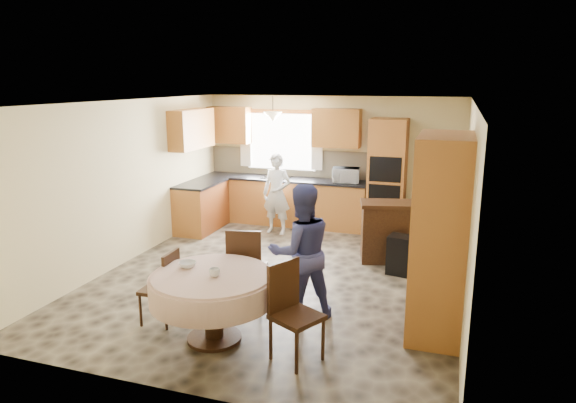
{
  "coord_description": "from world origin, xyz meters",
  "views": [
    {
      "loc": [
        2.31,
        -6.65,
        2.79
      ],
      "look_at": [
        0.02,
        0.3,
        1.05
      ],
      "focal_mm": 32.0,
      "sensor_mm": 36.0,
      "label": 1
    }
  ],
  "objects_px": {
    "sideboard": "(400,234)",
    "cupboard": "(441,236)",
    "oven_tower": "(387,177)",
    "person_sink": "(277,194)",
    "chair_back": "(246,264)",
    "chair_right": "(291,306)",
    "person_dining": "(301,252)",
    "chair_left": "(164,284)",
    "dining_table": "(213,289)"
  },
  "relations": [
    {
      "from": "sideboard",
      "to": "cupboard",
      "type": "bearing_deg",
      "value": -86.87
    },
    {
      "from": "oven_tower",
      "to": "person_sink",
      "type": "bearing_deg",
      "value": -161.41
    },
    {
      "from": "chair_back",
      "to": "chair_right",
      "type": "bearing_deg",
      "value": 122.1
    },
    {
      "from": "chair_back",
      "to": "person_dining",
      "type": "bearing_deg",
      "value": 168.08
    },
    {
      "from": "chair_right",
      "to": "person_sink",
      "type": "height_order",
      "value": "person_sink"
    },
    {
      "from": "chair_left",
      "to": "person_sink",
      "type": "height_order",
      "value": "person_sink"
    },
    {
      "from": "person_sink",
      "to": "cupboard",
      "type": "bearing_deg",
      "value": -40.08
    },
    {
      "from": "oven_tower",
      "to": "person_sink",
      "type": "height_order",
      "value": "oven_tower"
    },
    {
      "from": "oven_tower",
      "to": "sideboard",
      "type": "relative_size",
      "value": 1.7
    },
    {
      "from": "person_sink",
      "to": "chair_back",
      "type": "bearing_deg",
      "value": -72.15
    },
    {
      "from": "oven_tower",
      "to": "chair_back",
      "type": "relative_size",
      "value": 2.04
    },
    {
      "from": "sideboard",
      "to": "chair_back",
      "type": "bearing_deg",
      "value": -138.33
    },
    {
      "from": "sideboard",
      "to": "chair_left",
      "type": "bearing_deg",
      "value": -141.56
    },
    {
      "from": "chair_right",
      "to": "chair_back",
      "type": "bearing_deg",
      "value": 71.75
    },
    {
      "from": "chair_back",
      "to": "chair_right",
      "type": "relative_size",
      "value": 1.03
    },
    {
      "from": "person_sink",
      "to": "sideboard",
      "type": "bearing_deg",
      "value": -14.73
    },
    {
      "from": "oven_tower",
      "to": "person_dining",
      "type": "xyz_separation_m",
      "value": [
        -0.49,
        -3.83,
        -0.24
      ]
    },
    {
      "from": "chair_right",
      "to": "person_dining",
      "type": "distance_m",
      "value": 0.99
    },
    {
      "from": "dining_table",
      "to": "chair_back",
      "type": "distance_m",
      "value": 0.87
    },
    {
      "from": "chair_left",
      "to": "person_sink",
      "type": "xyz_separation_m",
      "value": [
        0.02,
        3.86,
        0.26
      ]
    },
    {
      "from": "oven_tower",
      "to": "chair_left",
      "type": "xyz_separation_m",
      "value": [
        -1.94,
        -4.51,
        -0.57
      ]
    },
    {
      "from": "sideboard",
      "to": "dining_table",
      "type": "bearing_deg",
      "value": -130.6
    },
    {
      "from": "sideboard",
      "to": "cupboard",
      "type": "distance_m",
      "value": 2.36
    },
    {
      "from": "chair_left",
      "to": "dining_table",
      "type": "bearing_deg",
      "value": 72.7
    },
    {
      "from": "dining_table",
      "to": "person_dining",
      "type": "height_order",
      "value": "person_dining"
    },
    {
      "from": "chair_right",
      "to": "person_dining",
      "type": "bearing_deg",
      "value": 39.12
    },
    {
      "from": "sideboard",
      "to": "chair_right",
      "type": "distance_m",
      "value": 3.36
    },
    {
      "from": "dining_table",
      "to": "chair_back",
      "type": "bearing_deg",
      "value": 88.82
    },
    {
      "from": "oven_tower",
      "to": "cupboard",
      "type": "height_order",
      "value": "cupboard"
    },
    {
      "from": "dining_table",
      "to": "chair_right",
      "type": "distance_m",
      "value": 0.92
    },
    {
      "from": "cupboard",
      "to": "chair_left",
      "type": "distance_m",
      "value": 3.19
    },
    {
      "from": "oven_tower",
      "to": "chair_right",
      "type": "relative_size",
      "value": 2.1
    },
    {
      "from": "dining_table",
      "to": "person_sink",
      "type": "distance_m",
      "value": 4.12
    },
    {
      "from": "person_dining",
      "to": "chair_left",
      "type": "bearing_deg",
      "value": -8.42
    },
    {
      "from": "sideboard",
      "to": "chair_right",
      "type": "xyz_separation_m",
      "value": [
        -0.73,
        -3.28,
        0.11
      ]
    },
    {
      "from": "oven_tower",
      "to": "person_sink",
      "type": "xyz_separation_m",
      "value": [
        -1.92,
        -0.64,
        -0.31
      ]
    },
    {
      "from": "oven_tower",
      "to": "person_dining",
      "type": "relative_size",
      "value": 1.3
    },
    {
      "from": "cupboard",
      "to": "chair_back",
      "type": "xyz_separation_m",
      "value": [
        -2.27,
        -0.17,
        -0.54
      ]
    },
    {
      "from": "dining_table",
      "to": "chair_left",
      "type": "relative_size",
      "value": 1.54
    },
    {
      "from": "sideboard",
      "to": "person_dining",
      "type": "distance_m",
      "value": 2.54
    },
    {
      "from": "sideboard",
      "to": "chair_back",
      "type": "distance_m",
      "value": 2.85
    },
    {
      "from": "chair_left",
      "to": "person_sink",
      "type": "distance_m",
      "value": 3.87
    },
    {
      "from": "person_dining",
      "to": "chair_back",
      "type": "bearing_deg",
      "value": -33.8
    },
    {
      "from": "chair_right",
      "to": "sideboard",
      "type": "bearing_deg",
      "value": 15.61
    },
    {
      "from": "cupboard",
      "to": "chair_back",
      "type": "relative_size",
      "value": 2.14
    },
    {
      "from": "person_sink",
      "to": "chair_left",
      "type": "bearing_deg",
      "value": -85.14
    },
    {
      "from": "cupboard",
      "to": "chair_left",
      "type": "relative_size",
      "value": 2.53
    },
    {
      "from": "chair_left",
      "to": "person_dining",
      "type": "distance_m",
      "value": 1.63
    },
    {
      "from": "cupboard",
      "to": "person_dining",
      "type": "bearing_deg",
      "value": -173.61
    },
    {
      "from": "oven_tower",
      "to": "cupboard",
      "type": "distance_m",
      "value": 3.81
    }
  ]
}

